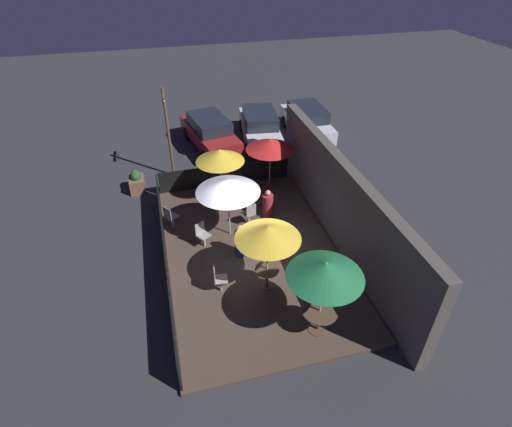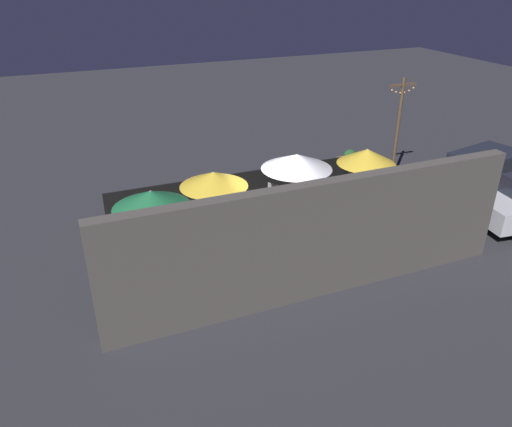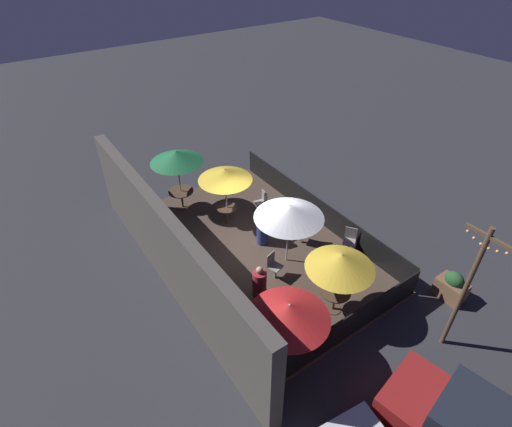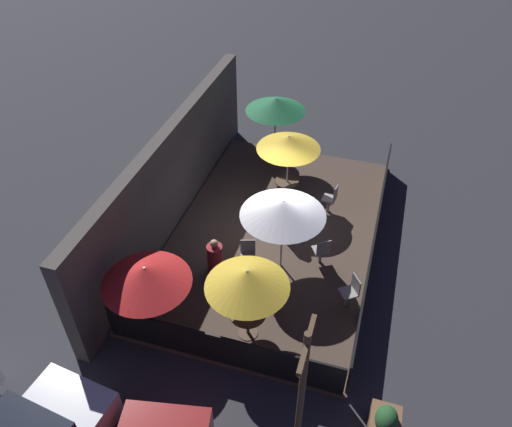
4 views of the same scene
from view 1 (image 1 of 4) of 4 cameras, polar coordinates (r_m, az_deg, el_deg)
ground_plane at (r=13.84m, az=-0.68°, el=-5.85°), size 60.00×60.00×0.00m
patio_deck at (r=13.80m, az=-0.68°, el=-5.66°), size 9.17×5.77×0.12m
building_wall at (r=13.80m, az=11.93°, el=1.29°), size 10.77×0.36×3.11m
fence_front at (r=13.24m, az=-12.78°, el=-5.85°), size 8.97×0.05×0.95m
fence_side_left at (r=17.11m, az=-4.41°, el=5.53°), size 0.05×5.57×0.95m
patio_umbrella_0 at (r=10.00m, az=9.92°, el=-7.94°), size 1.97×1.97×2.49m
patio_umbrella_1 at (r=15.55m, az=-5.19°, el=8.26°), size 1.90×1.90×2.17m
patio_umbrella_2 at (r=11.16m, az=1.71°, el=-2.74°), size 1.91×1.91×2.35m
patio_umbrella_3 at (r=13.38m, az=-4.05°, el=3.97°), size 2.20×2.20×2.27m
patio_umbrella_4 at (r=16.45m, az=2.05°, el=9.87°), size 2.02×2.02×2.12m
dining_table_0 at (r=11.19m, az=9.04°, el=-14.04°), size 0.97×0.97×0.77m
dining_table_1 at (r=16.20m, az=-4.94°, el=4.14°), size 0.88×0.88×0.76m
dining_table_2 at (r=12.19m, az=1.58°, el=-8.46°), size 0.74×0.74×0.74m
patio_chair_0 at (r=13.86m, az=-7.67°, el=-2.87°), size 0.55×0.55×0.91m
patio_chair_1 at (r=12.14m, az=-5.34°, el=-9.23°), size 0.45×0.45×0.95m
patio_chair_2 at (r=14.67m, az=-0.92°, el=0.04°), size 0.50×0.50×0.92m
patio_chair_3 at (r=15.23m, az=-5.57°, el=1.40°), size 0.51×0.51×0.94m
patio_chair_4 at (r=14.80m, az=-12.12°, el=-0.42°), size 0.56×0.56×0.95m
patron_0 at (r=13.33m, az=-2.20°, el=-4.10°), size 0.58×0.58×1.22m
patron_1 at (r=15.15m, az=1.67°, el=1.25°), size 0.51×0.51×1.13m
planter_box at (r=17.62m, az=-16.65°, el=4.34°), size 0.87×0.61×0.98m
light_post at (r=17.57m, az=-12.48°, el=11.65°), size 1.10×0.12×4.01m
parked_car_0 at (r=20.46m, az=-6.62°, el=11.52°), size 4.77×2.54×1.62m
parked_car_1 at (r=20.95m, az=0.56°, el=12.35°), size 4.73×2.25×1.62m
parked_car_2 at (r=21.79m, az=7.30°, el=13.02°), size 4.32×1.87×1.62m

